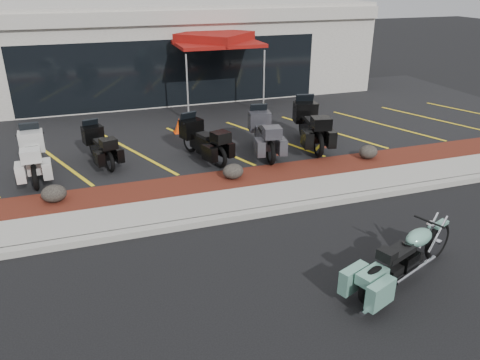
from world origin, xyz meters
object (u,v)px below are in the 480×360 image
object	(u,v)px
traffic_cone	(179,125)
hero_cruiser	(438,236)
popup_canopy	(215,40)
touring_white	(33,145)

from	to	relation	value
traffic_cone	hero_cruiser	bearing A→B (deg)	-70.67
popup_canopy	traffic_cone	bearing A→B (deg)	-138.94
touring_white	popup_canopy	bearing A→B (deg)	-59.30
hero_cruiser	touring_white	world-z (taller)	touring_white
hero_cruiser	popup_canopy	bearing A→B (deg)	73.93
touring_white	popup_canopy	distance (m)	8.16
touring_white	traffic_cone	size ratio (longest dim) A/B	4.52
popup_canopy	hero_cruiser	bearing A→B (deg)	-95.88
traffic_cone	popup_canopy	world-z (taller)	popup_canopy
hero_cruiser	touring_white	xyz separation A→B (m)	(-7.60, 7.18, 0.28)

